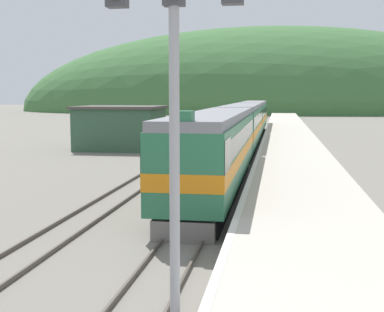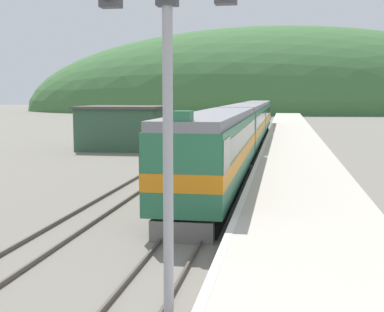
% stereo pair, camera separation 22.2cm
% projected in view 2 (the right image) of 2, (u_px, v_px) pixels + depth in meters
% --- Properties ---
extents(track_main, '(1.52, 180.00, 0.16)m').
position_uv_depth(track_main, '(258.00, 132.00, 74.16)').
color(track_main, '#4C443D').
rests_on(track_main, ground).
extents(track_siding, '(1.52, 180.00, 0.16)m').
position_uv_depth(track_siding, '(224.00, 131.00, 74.95)').
color(track_siding, '#4C443D').
rests_on(track_siding, ground).
extents(platform, '(5.32, 140.00, 0.96)m').
position_uv_depth(platform, '(293.00, 142.00, 53.79)').
color(platform, '#BCB5A5').
rests_on(platform, ground).
extents(distant_hills, '(156.06, 70.23, 50.78)m').
position_uv_depth(distant_hills, '(272.00, 112.00, 162.90)').
color(distant_hills, '#3D6B38').
rests_on(distant_hills, ground).
extents(station_shed, '(7.94, 7.16, 4.13)m').
position_uv_depth(station_shed, '(123.00, 127.00, 51.14)').
color(station_shed, '#385B42').
rests_on(station_shed, ground).
extents(express_train_lead_car, '(2.99, 20.33, 4.65)m').
position_uv_depth(express_train_lead_car, '(216.00, 149.00, 28.21)').
color(express_train_lead_car, black).
rests_on(express_train_lead_car, ground).
extents(carriage_second, '(2.98, 21.03, 4.29)m').
position_uv_depth(carriage_second, '(245.00, 126.00, 49.55)').
color(carriage_second, black).
rests_on(carriage_second, ground).
extents(carriage_third, '(2.98, 21.03, 4.29)m').
position_uv_depth(carriage_third, '(257.00, 116.00, 71.00)').
color(carriage_third, black).
rests_on(carriage_third, ground).
extents(signal_mast_main, '(3.30, 0.42, 8.88)m').
position_uv_depth(signal_mast_main, '(167.00, 46.00, 10.05)').
color(signal_mast_main, '#9E9EA3').
rests_on(signal_mast_main, ground).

